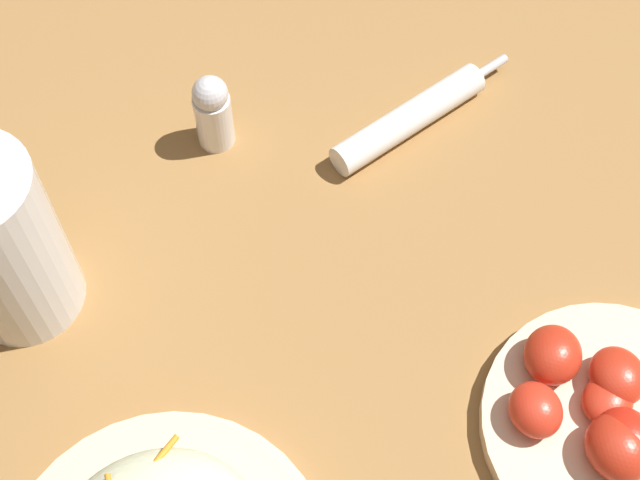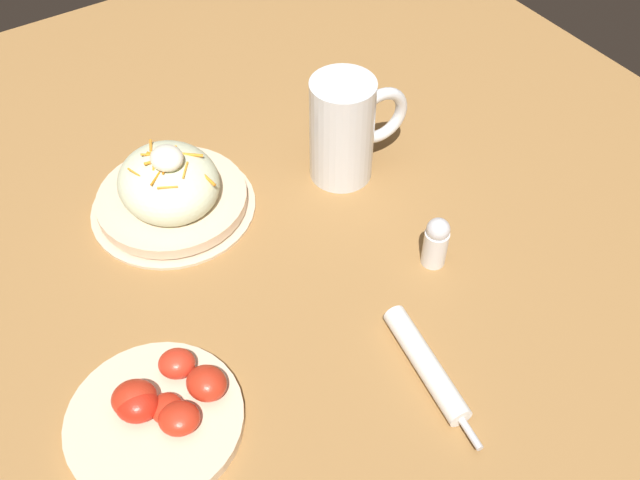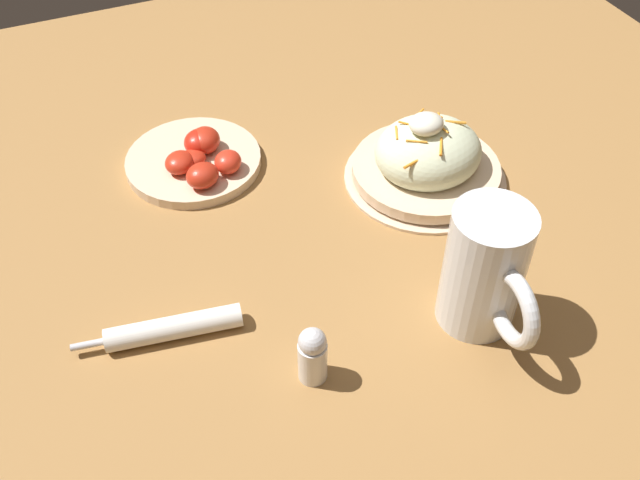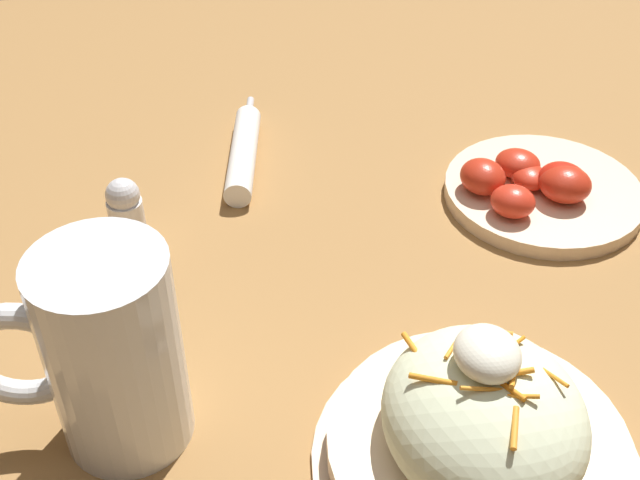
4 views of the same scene
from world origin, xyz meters
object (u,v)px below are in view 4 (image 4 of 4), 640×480
object	(u,v)px
beer_mug	(111,362)
salt_shaker	(126,215)
tomato_plate	(539,188)
napkin_roll	(243,153)
salad_plate	(481,430)

from	to	relation	value
beer_mug	salt_shaker	world-z (taller)	beer_mug
tomato_plate	salt_shaker	size ratio (longest dim) A/B	2.55
beer_mug	tomato_plate	size ratio (longest dim) A/B	0.81
beer_mug	salt_shaker	distance (m)	0.20
napkin_roll	salad_plate	bearing A→B (deg)	-162.14
salad_plate	tomato_plate	world-z (taller)	salad_plate
salad_plate	tomato_plate	bearing A→B (deg)	-27.89
beer_mug	napkin_roll	world-z (taller)	beer_mug
beer_mug	salt_shaker	xyz separation A→B (m)	(0.20, 0.00, -0.03)
tomato_plate	napkin_roll	bearing A→B (deg)	68.35
salad_plate	napkin_roll	xyz separation A→B (m)	(0.39, 0.12, -0.02)
salad_plate	tomato_plate	distance (m)	0.32
salad_plate	salt_shaker	world-z (taller)	salad_plate
napkin_roll	tomato_plate	size ratio (longest dim) A/B	0.99
tomato_plate	salt_shaker	world-z (taller)	salt_shaker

